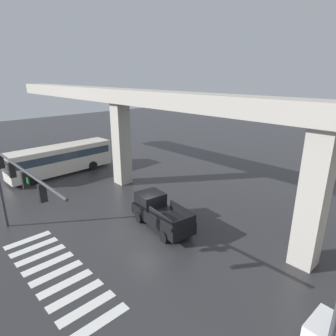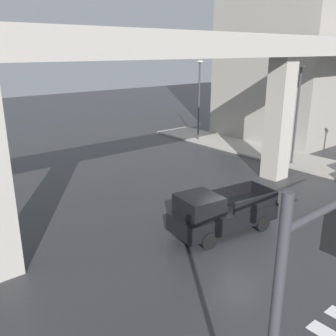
% 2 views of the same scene
% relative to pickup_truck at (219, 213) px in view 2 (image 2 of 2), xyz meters
% --- Properties ---
extents(ground_plane, '(120.00, 120.00, 0.00)m').
position_rel_pickup_truck_xyz_m(ground_plane, '(-0.04, -1.05, -0.99)').
color(ground_plane, '#2D2D30').
extents(elevated_overpass, '(58.65, 2.22, 8.93)m').
position_rel_pickup_truck_xyz_m(elevated_overpass, '(-0.04, 3.04, 6.70)').
color(elevated_overpass, '#ADA89E').
rests_on(elevated_overpass, ground).
extents(pickup_truck, '(5.31, 2.61, 2.08)m').
position_rel_pickup_truck_xyz_m(pickup_truck, '(0.00, 0.00, 0.00)').
color(pickup_truck, black).
rests_on(pickup_truck, ground).
extents(street_lamp_mid_block, '(0.44, 0.70, 7.24)m').
position_rel_pickup_truck_xyz_m(street_lamp_mid_block, '(12.00, 3.85, 3.57)').
color(street_lamp_mid_block, '#38383D').
rests_on(street_lamp_mid_block, ground).
extents(street_lamp_far_north, '(0.44, 0.70, 7.24)m').
position_rel_pickup_truck_xyz_m(street_lamp_far_north, '(12.00, 13.74, 3.57)').
color(street_lamp_far_north, '#38383D').
rests_on(street_lamp_far_north, ground).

